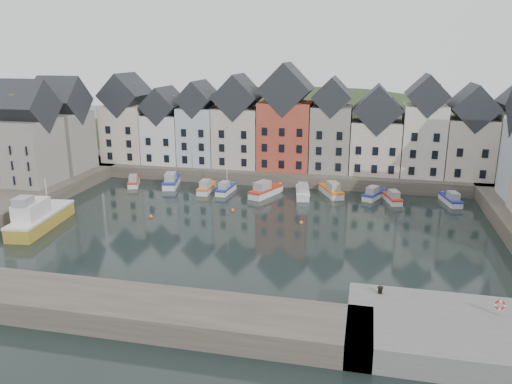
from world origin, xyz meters
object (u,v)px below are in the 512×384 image
(boat_a, at_px, (134,182))
(boat_d, at_px, (226,189))
(life_ring_post, at_px, (500,305))
(large_vessel, at_px, (39,218))
(mooring_bollard, at_px, (380,290))

(boat_a, relative_size, boat_d, 0.53)
(boat_a, xyz_separation_m, boat_d, (16.16, -1.03, 0.07))
(boat_a, distance_m, life_ring_post, 60.19)
(boat_d, bearing_deg, boat_a, -179.58)
(boat_a, bearing_deg, life_ring_post, -57.88)
(large_vessel, bearing_deg, life_ring_post, -22.80)
(mooring_bollard, height_order, life_ring_post, life_ring_post)
(large_vessel, height_order, life_ring_post, large_vessel)
(boat_d, bearing_deg, life_ring_post, -43.67)
(life_ring_post, bearing_deg, boat_a, 143.07)
(boat_d, relative_size, mooring_bollard, 18.87)
(boat_a, distance_m, large_vessel, 22.16)
(boat_a, height_order, life_ring_post, life_ring_post)
(boat_d, xyz_separation_m, large_vessel, (-18.23, -21.02, 0.76))
(boat_a, xyz_separation_m, mooring_bollard, (39.25, -34.38, 1.70))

